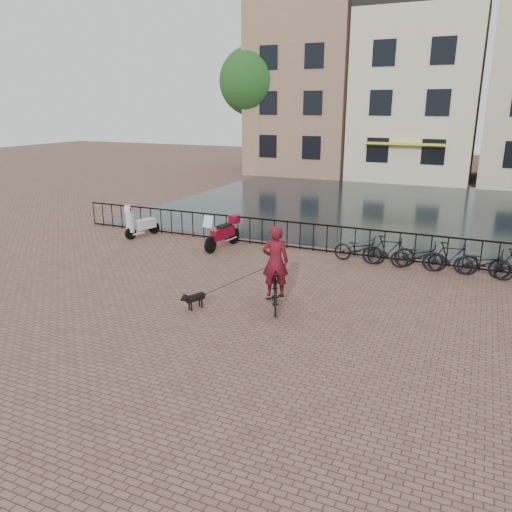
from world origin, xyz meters
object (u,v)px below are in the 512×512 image
at_px(cyclist, 275,273).
at_px(motorcycle, 222,230).
at_px(scooter, 142,219).
at_px(dog, 195,300).

bearing_deg(cyclist, motorcycle, -71.83).
relative_size(cyclist, motorcycle, 1.28).
bearing_deg(scooter, cyclist, -17.24).
height_order(cyclist, dog, cyclist).
distance_m(dog, motorcycle, 5.73).
distance_m(dog, scooter, 8.00).
height_order(motorcycle, scooter, motorcycle).
distance_m(cyclist, dog, 2.17).
relative_size(cyclist, scooter, 1.64).
xyz_separation_m(cyclist, dog, (-1.86, -0.85, -0.73)).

